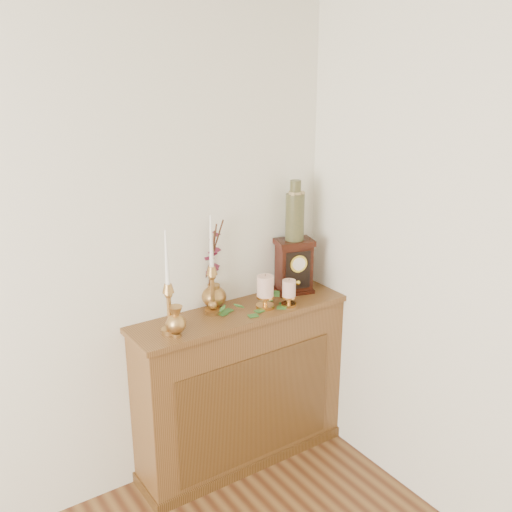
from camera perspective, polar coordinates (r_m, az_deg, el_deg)
console_shelf at (r=3.43m, az=-1.36°, el=-12.72°), size 1.24×0.34×0.93m
candlestick_left at (r=2.91m, az=-8.31°, el=-4.20°), size 0.09×0.09×0.52m
candlestick_center at (r=3.11m, az=-4.20°, el=-2.49°), size 0.09×0.09×0.53m
bud_vase at (r=2.91m, az=-7.63°, el=-6.21°), size 0.10×0.10×0.16m
ginger_jar at (r=3.19m, az=-4.21°, el=-1.02°), size 0.20×0.21×0.49m
pillar_candle_left at (r=3.19m, az=0.89°, el=-3.28°), size 0.10×0.10×0.19m
pillar_candle_right at (r=3.23m, az=3.15°, el=-3.40°), size 0.08×0.08×0.16m
ivy_garland at (r=3.20m, az=-0.23°, el=-4.86°), size 0.39×0.17×0.08m
mantel_clock at (r=3.39m, az=3.64°, el=-1.01°), size 0.24×0.19×0.31m
ceramic_vase at (r=3.30m, az=3.73°, el=4.05°), size 0.10×0.10×0.34m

